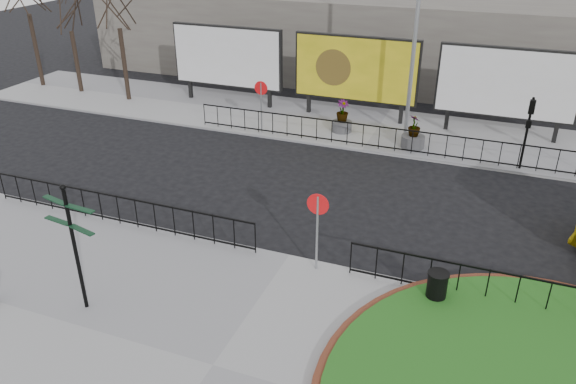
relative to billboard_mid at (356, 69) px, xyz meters
The scene contains 21 objects.
ground 13.31m from the billboard_mid, 83.40° to the right, with size 90.00×90.00×0.00m, color black.
pavement_near 18.21m from the billboard_mid, 85.23° to the right, with size 30.00×10.00×0.12m, color gray.
pavement_far 3.10m from the billboard_mid, 32.94° to the right, with size 44.00×6.00×0.12m, color gray.
railing_near_left 14.15m from the billboard_mid, 108.73° to the right, with size 10.00×0.10×1.10m, color black, non-canonical shape.
railing_near_right 15.62m from the billboard_mid, 58.92° to the right, with size 9.00×0.10×1.10m, color black, non-canonical shape.
railing_far 4.84m from the billboard_mid, 55.75° to the right, with size 18.00×0.10×1.10m, color black, non-canonical shape.
speed_sign_far 5.04m from the billboard_mid, 134.46° to the right, with size 0.64×0.07×2.47m.
speed_sign_near 13.62m from the billboard_mid, 79.41° to the right, with size 0.64×0.07×2.47m.
billboard_left 7.00m from the billboard_mid, behind, with size 6.20×0.31×4.10m.
billboard_mid is the anchor object (origin of this frame).
billboard_right 7.00m from the billboard_mid, ahead, with size 6.20×0.31×4.10m.
lamp_post 4.23m from the billboard_mid, 33.25° to the right, with size 0.74×0.18×9.23m.
signal_pole_a 8.80m from the billboard_mid, 24.42° to the right, with size 0.22×0.26×3.00m.
tree_left 12.63m from the billboard_mid, behind, with size 2.00×2.00×7.00m, color #2D2119, non-canonical shape.
tree_mid 16.05m from the billboard_mid, behind, with size 2.00×2.00×6.20m, color #2D2119, non-canonical shape.
tree_far 19.07m from the billboard_mid, behind, with size 2.00×2.00×7.50m, color #2D2119, non-canonical shape.
building_backdrop 9.15m from the billboard_mid, 80.57° to the left, with size 40.00×10.00×5.00m, color #68645B.
fingerpost_sign 17.47m from the billboard_mid, 98.79° to the right, with size 1.70×0.54×3.63m.
litter_bin 15.12m from the billboard_mid, 66.41° to the right, with size 0.58×0.58×0.96m.
planter_a 2.82m from the billboard_mid, 90.00° to the right, with size 0.94×0.94×1.52m.
planter_b 4.95m from the billboard_mid, 39.56° to the right, with size 1.03×1.03×1.50m.
Camera 1 is at (5.17, -13.55, 9.64)m, focal length 35.00 mm.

